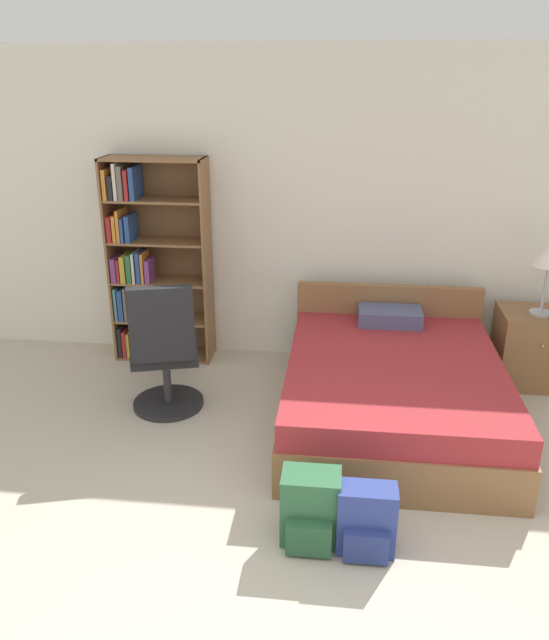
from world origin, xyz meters
name	(u,v)px	position (x,y,z in m)	size (l,w,h in m)	color
wall_back	(329,211)	(0.00, 3.23, 1.30)	(9.00, 0.06, 2.60)	silver
bookshelf	(147,262)	(-1.53, 3.02, 0.87)	(0.84, 0.33, 1.74)	brown
bed	(392,388)	(0.52, 2.11, 0.26)	(1.51, 1.92, 0.75)	brown
office_chair	(165,354)	(-1.13, 2.04, 0.48)	(0.59, 0.66, 1.05)	#232326
nightstand	(531,347)	(1.67, 2.85, 0.31)	(0.55, 0.49, 0.62)	brown
backpack_green	(310,510)	(0.01, 0.78, 0.20)	(0.32, 0.28, 0.41)	#2D603D
backpack_blue	(366,522)	(0.31, 0.73, 0.19)	(0.31, 0.22, 0.39)	navy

